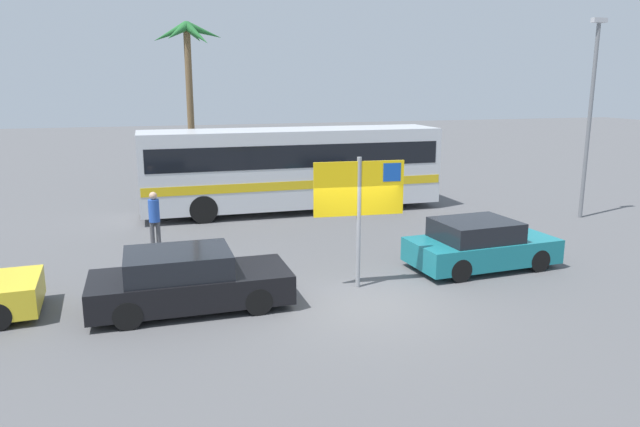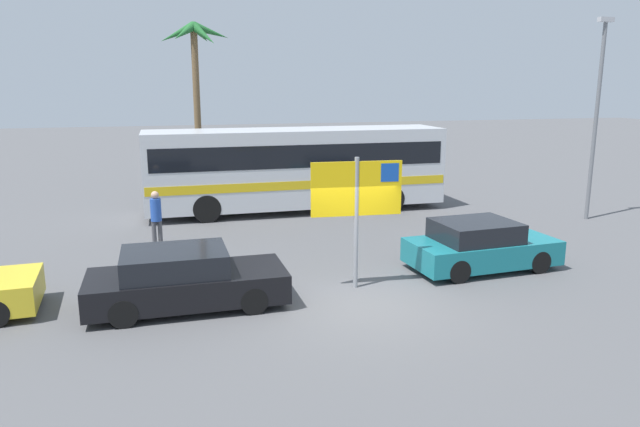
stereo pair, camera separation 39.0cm
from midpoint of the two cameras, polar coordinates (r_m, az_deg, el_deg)
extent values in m
plane|color=#565659|center=(13.51, 3.30, -8.72)|extent=(120.00, 120.00, 0.00)
cube|color=silver|center=(22.79, -3.22, 4.52)|extent=(11.38, 2.49, 2.90)
cube|color=black|center=(22.72, -3.24, 5.89)|extent=(10.92, 2.51, 0.84)
cube|color=gold|center=(22.86, -3.21, 3.26)|extent=(11.26, 2.51, 0.32)
cylinder|color=black|center=(25.05, 4.11, 2.40)|extent=(1.00, 0.28, 1.00)
cylinder|color=black|center=(23.00, 6.05, 1.45)|extent=(1.00, 0.28, 1.00)
cylinder|color=black|center=(23.56, -12.19, 1.50)|extent=(1.00, 0.28, 1.00)
cylinder|color=black|center=(21.38, -11.73, 0.41)|extent=(1.00, 0.28, 1.00)
cylinder|color=gray|center=(14.12, 2.96, -0.97)|extent=(0.11, 0.11, 3.20)
cube|color=yellow|center=(13.95, 3.00, 2.42)|extent=(2.20, 0.22, 1.30)
cube|color=#1447A8|center=(14.11, 6.16, 4.01)|extent=(0.44, 0.10, 0.44)
cube|color=#19757F|center=(16.45, 14.72, -3.44)|extent=(4.04, 2.10, 0.64)
cube|color=black|center=(16.17, 14.14, -1.55)|extent=(2.15, 1.83, 0.52)
cylinder|color=black|center=(17.85, 16.35, -2.90)|extent=(0.61, 0.20, 0.60)
cylinder|color=black|center=(16.58, 19.82, -4.32)|extent=(0.61, 0.20, 0.60)
cylinder|color=black|center=(16.55, 9.54, -3.76)|extent=(0.61, 0.20, 0.60)
cylinder|color=black|center=(15.17, 12.71, -5.41)|extent=(0.61, 0.20, 0.60)
cube|color=black|center=(13.46, -13.17, -6.92)|extent=(4.35, 1.88, 0.64)
cube|color=black|center=(13.27, -14.42, -4.64)|extent=(2.27, 1.71, 0.52)
cylinder|color=black|center=(14.45, -8.03, -6.13)|extent=(0.60, 0.17, 0.60)
cylinder|color=black|center=(12.88, -6.83, -8.46)|extent=(0.60, 0.17, 0.60)
cylinder|color=black|center=(14.32, -18.77, -6.87)|extent=(0.60, 0.17, 0.60)
cylinder|color=black|center=(12.73, -18.96, -9.32)|extent=(0.60, 0.17, 0.60)
cylinder|color=black|center=(15.31, -28.58, -6.52)|extent=(0.61, 0.20, 0.60)
cylinder|color=#4C4C51|center=(18.35, -16.50, -2.09)|extent=(0.13, 0.13, 0.85)
cylinder|color=#4C4C51|center=(18.38, -15.95, -2.03)|extent=(0.13, 0.13, 0.85)
cylinder|color=#2851B2|center=(18.19, -16.37, 0.26)|extent=(0.32, 0.32, 0.67)
sphere|color=tan|center=(18.11, -16.46, 1.66)|extent=(0.23, 0.23, 0.23)
cylinder|color=slate|center=(23.42, 24.17, 7.94)|extent=(0.14, 0.14, 6.92)
cube|color=#B2B2B7|center=(23.48, 24.97, 16.61)|extent=(0.56, 0.20, 0.16)
cylinder|color=brown|center=(29.11, -12.82, 9.75)|extent=(0.32, 0.32, 7.27)
cone|color=#23662D|center=(29.30, -11.55, 16.85)|extent=(1.77, 0.57, 0.92)
cone|color=#23662D|center=(29.89, -12.53, 16.62)|extent=(1.19, 1.74, 1.01)
cone|color=#23662D|center=(29.89, -13.98, 16.72)|extent=(1.16, 1.76, 0.85)
cone|color=#23662D|center=(29.01, -14.69, 16.52)|extent=(1.76, 0.71, 1.12)
cone|color=#23662D|center=(28.53, -14.05, 16.67)|extent=(1.38, 1.64, 1.08)
cone|color=#23662D|center=(28.60, -12.23, 16.59)|extent=(1.31, 1.63, 1.22)
camera|label=1|loc=(0.19, -90.67, -0.15)|focal=33.05mm
camera|label=2|loc=(0.19, 89.33, 0.15)|focal=33.05mm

